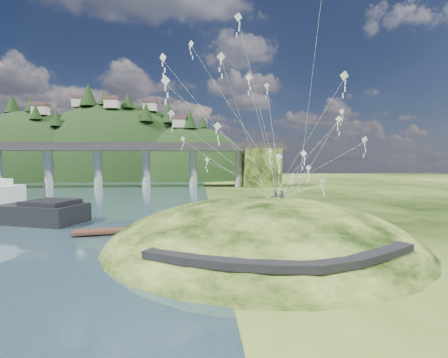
{
  "coord_description": "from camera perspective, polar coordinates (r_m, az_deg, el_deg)",
  "views": [
    {
      "loc": [
        0.85,
        -30.98,
        9.47
      ],
      "look_at": [
        4.0,
        6.0,
        7.0
      ],
      "focal_mm": 24.0,
      "sensor_mm": 36.0,
      "label": 1
    }
  ],
  "objects": [
    {
      "name": "kite_flyers",
      "position": [
        36.12,
        10.01,
        -2.02
      ],
      "size": [
        1.3,
        1.77,
        1.88
      ],
      "color": "#22252E",
      "rests_on": "ground"
    },
    {
      "name": "work_barge",
      "position": [
        56.85,
        -35.86,
        -4.38
      ],
      "size": [
        24.62,
        13.84,
        8.33
      ],
      "color": "black",
      "rests_on": "ground"
    },
    {
      "name": "bridge",
      "position": [
        104.67,
        -20.03,
        3.71
      ],
      "size": [
        160.0,
        11.0,
        15.0
      ],
      "color": "#2D2B2B",
      "rests_on": "ground"
    },
    {
      "name": "far_ridge",
      "position": [
        160.36,
        -20.94,
        -2.49
      ],
      "size": [
        153.0,
        70.0,
        94.5
      ],
      "color": "black",
      "rests_on": "ground"
    },
    {
      "name": "grass_hill",
      "position": [
        35.48,
        7.22,
        -14.23
      ],
      "size": [
        36.0,
        32.0,
        13.0
      ],
      "color": "black",
      "rests_on": "ground"
    },
    {
      "name": "kite_swarm",
      "position": [
        33.76,
        7.51,
        13.04
      ],
      "size": [
        21.2,
        17.58,
        21.42
      ],
      "color": "silver",
      "rests_on": "ground"
    },
    {
      "name": "footpath",
      "position": [
        23.43,
        12.18,
        -14.66
      ],
      "size": [
        22.29,
        5.84,
        0.83
      ],
      "color": "black",
      "rests_on": "ground"
    },
    {
      "name": "wooden_dock",
      "position": [
        40.69,
        -17.36,
        -9.21
      ],
      "size": [
        13.76,
        4.27,
        0.97
      ],
      "color": "#3D2119",
      "rests_on": "ground"
    },
    {
      "name": "ground",
      "position": [
        32.4,
        -6.33,
        -13.21
      ],
      "size": [
        320.0,
        320.0,
        0.0
      ],
      "primitive_type": "plane",
      "color": "black",
      "rests_on": "ground"
    }
  ]
}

